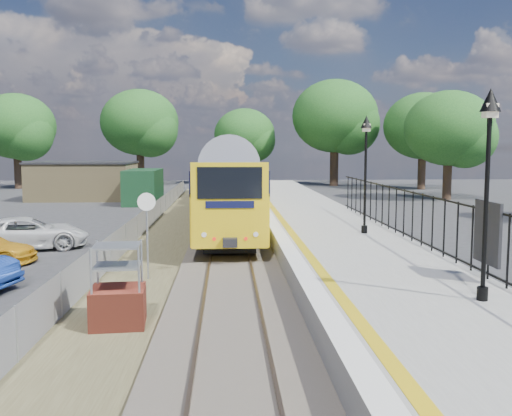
{
  "coord_description": "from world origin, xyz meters",
  "views": [
    {
      "loc": [
        -0.09,
        -15.97,
        4.23
      ],
      "look_at": [
        0.99,
        5.2,
        2.0
      ],
      "focal_mm": 40.0,
      "sensor_mm": 36.0,
      "label": 1
    }
  ],
  "objects": [
    {
      "name": "speed_sign",
      "position": [
        -2.64,
        2.07,
        1.93
      ],
      "size": [
        0.56,
        0.17,
        2.83
      ],
      "rotation": [
        0.0,
        0.0,
        0.24
      ],
      "color": "#999EA3",
      "rests_on": "ground"
    },
    {
      "name": "car_white",
      "position": [
        -8.45,
        8.09,
        0.68
      ],
      "size": [
        5.34,
        3.6,
        1.36
      ],
      "primitive_type": "imported",
      "rotation": [
        0.0,
        0.0,
        1.87
      ],
      "color": "silver",
      "rests_on": "ground"
    },
    {
      "name": "victorian_lamp_north",
      "position": [
        5.3,
        6.0,
        4.3
      ],
      "size": [
        0.44,
        0.44,
        4.6
      ],
      "color": "black",
      "rests_on": "platform"
    },
    {
      "name": "victorian_lamp_south",
      "position": [
        5.5,
        -4.0,
        4.3
      ],
      "size": [
        0.44,
        0.44,
        4.6
      ],
      "color": "black",
      "rests_on": "platform"
    },
    {
      "name": "train",
      "position": [
        0.0,
        24.14,
        2.34
      ],
      "size": [
        2.82,
        40.83,
        3.51
      ],
      "color": "gold",
      "rests_on": "ground"
    },
    {
      "name": "track_bed",
      "position": [
        -0.47,
        9.67,
        0.09
      ],
      "size": [
        5.9,
        80.0,
        0.29
      ],
      "color": "#473F38",
      "rests_on": "ground"
    },
    {
      "name": "ground",
      "position": [
        0.0,
        0.0,
        0.0
      ],
      "size": [
        120.0,
        120.0,
        0.0
      ],
      "primitive_type": "plane",
      "color": "#2D2D30",
      "rests_on": "ground"
    },
    {
      "name": "tree_line",
      "position": [
        1.4,
        42.0,
        6.61
      ],
      "size": [
        56.8,
        43.8,
        11.88
      ],
      "color": "#332319",
      "rests_on": "ground"
    },
    {
      "name": "platform",
      "position": [
        4.2,
        8.0,
        0.45
      ],
      "size": [
        5.0,
        70.0,
        0.9
      ],
      "primitive_type": "cube",
      "color": "gray",
      "rests_on": "ground"
    },
    {
      "name": "wire_fence",
      "position": [
        -4.2,
        12.0,
        0.6
      ],
      "size": [
        0.06,
        52.0,
        1.2
      ],
      "color": "#999EA3",
      "rests_on": "ground"
    },
    {
      "name": "palisade_fence",
      "position": [
        6.55,
        2.24,
        1.84
      ],
      "size": [
        0.12,
        26.0,
        2.0
      ],
      "color": "black",
      "rests_on": "platform"
    },
    {
      "name": "outbuilding",
      "position": [
        -10.91,
        31.21,
        1.52
      ],
      "size": [
        10.8,
        10.1,
        3.12
      ],
      "color": "#978355",
      "rests_on": "ground"
    },
    {
      "name": "brick_plinth",
      "position": [
        -2.67,
        -2.69,
        0.97
      ],
      "size": [
        1.35,
        1.35,
        2.01
      ],
      "rotation": [
        0.0,
        0.0,
        0.09
      ],
      "color": "maroon",
      "rests_on": "ground"
    },
    {
      "name": "platform_edge",
      "position": [
        2.14,
        8.0,
        0.9
      ],
      "size": [
        0.9,
        70.0,
        0.01
      ],
      "color": "silver",
      "rests_on": "platform"
    }
  ]
}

